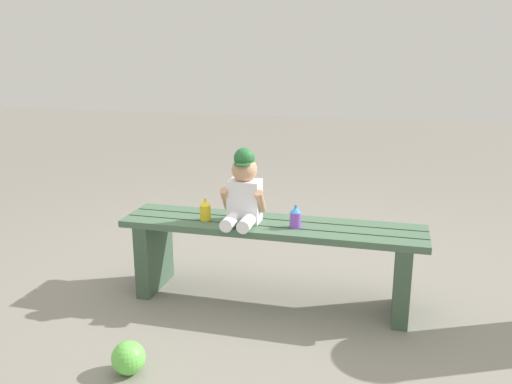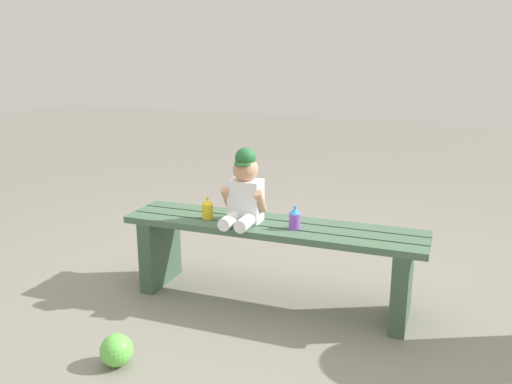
{
  "view_description": "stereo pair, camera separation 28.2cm",
  "coord_description": "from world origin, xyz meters",
  "px_view_note": "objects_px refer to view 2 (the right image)",
  "views": [
    {
      "loc": [
        0.61,
        -2.69,
        1.37
      ],
      "look_at": [
        -0.07,
        -0.05,
        0.63
      ],
      "focal_mm": 37.95,
      "sensor_mm": 36.0,
      "label": 1
    },
    {
      "loc": [
        0.88,
        -2.6,
        1.37
      ],
      "look_at": [
        -0.07,
        -0.05,
        0.63
      ],
      "focal_mm": 37.95,
      "sensor_mm": 36.0,
      "label": 2
    }
  ],
  "objects_px": {
    "park_bench": "(272,249)",
    "sippy_cup_right": "(295,218)",
    "toy_ball": "(117,350)",
    "child_figure": "(244,190)",
    "sippy_cup_left": "(208,208)"
  },
  "relations": [
    {
      "from": "park_bench",
      "to": "sippy_cup_right",
      "type": "relative_size",
      "value": 13.13
    },
    {
      "from": "toy_ball",
      "to": "child_figure",
      "type": "bearing_deg",
      "value": 70.03
    },
    {
      "from": "park_bench",
      "to": "toy_ball",
      "type": "distance_m",
      "value": 0.97
    },
    {
      "from": "park_bench",
      "to": "sippy_cup_right",
      "type": "height_order",
      "value": "sippy_cup_right"
    },
    {
      "from": "child_figure",
      "to": "sippy_cup_left",
      "type": "distance_m",
      "value": 0.24
    },
    {
      "from": "child_figure",
      "to": "sippy_cup_left",
      "type": "bearing_deg",
      "value": -176.83
    },
    {
      "from": "sippy_cup_right",
      "to": "toy_ball",
      "type": "distance_m",
      "value": 1.07
    },
    {
      "from": "park_bench",
      "to": "child_figure",
      "type": "xyz_separation_m",
      "value": [
        -0.15,
        -0.03,
        0.32
      ]
    },
    {
      "from": "park_bench",
      "to": "toy_ball",
      "type": "bearing_deg",
      "value": -117.73
    },
    {
      "from": "park_bench",
      "to": "sippy_cup_right",
      "type": "xyz_separation_m",
      "value": [
        0.14,
        -0.04,
        0.2
      ]
    },
    {
      "from": "park_bench",
      "to": "sippy_cup_left",
      "type": "bearing_deg",
      "value": -173.35
    },
    {
      "from": "park_bench",
      "to": "sippy_cup_right",
      "type": "bearing_deg",
      "value": -16.99
    },
    {
      "from": "park_bench",
      "to": "child_figure",
      "type": "height_order",
      "value": "child_figure"
    },
    {
      "from": "child_figure",
      "to": "sippy_cup_right",
      "type": "height_order",
      "value": "child_figure"
    },
    {
      "from": "park_bench",
      "to": "child_figure",
      "type": "bearing_deg",
      "value": -168.36
    }
  ]
}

